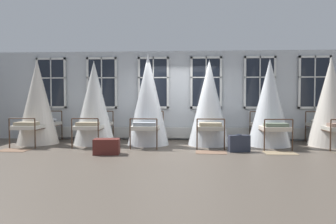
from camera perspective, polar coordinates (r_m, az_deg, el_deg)
name	(u,v)px	position (r m, az deg, el deg)	size (l,w,h in m)	color
ground	(178,146)	(9.57, 1.87, -6.05)	(27.28, 27.28, 0.00)	brown
back_wall_with_windows	(180,96)	(10.92, 2.09, 2.93)	(14.64, 0.10, 3.01)	silver
window_bank	(180,107)	(10.80, 2.07, 0.85)	(9.92, 0.10, 2.74)	black
cot_first	(38,103)	(10.74, -22.21, 1.53)	(1.27, 1.96, 2.63)	#4C3323
cot_second	(94,104)	(10.14, -13.01, 1.47)	(1.27, 1.97, 2.57)	#4C3323
cot_third	(148,101)	(9.78, -3.55, 2.03)	(1.27, 1.97, 2.76)	#4C3323
cot_fourth	(209,104)	(9.77, 7.32, 1.51)	(1.27, 1.97, 2.59)	#4C3323
cot_fifth	(269,103)	(10.00, 17.62, 1.47)	(1.27, 1.97, 2.60)	#4C3323
cot_sixth	(330,103)	(10.60, 26.95, 1.50)	(1.27, 1.97, 2.65)	#4C3323
rug_first	(14,150)	(9.69, -25.74, -6.16)	(0.80, 0.56, 0.01)	brown
rug_fourth	(211,152)	(8.50, 7.69, -7.12)	(0.80, 0.56, 0.01)	brown
rug_fifth	(280,153)	(8.81, 19.37, -6.90)	(0.80, 0.56, 0.01)	#8E7A5B
suitcase_dark	(239,143)	(8.70, 12.55, -5.48)	(0.59, 0.31, 0.47)	#2D3342
travel_trunk	(107,147)	(8.29, -10.87, -6.06)	(0.64, 0.40, 0.39)	#5B231E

